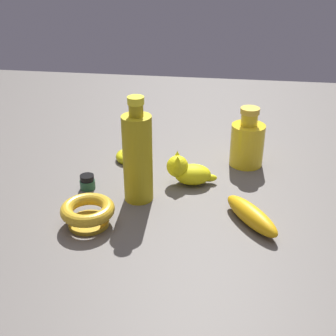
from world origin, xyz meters
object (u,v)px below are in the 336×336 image
bottle_tall (138,157)px  bottle_short (247,142)px  cat_figurine (187,171)px  bangle (131,156)px  bowl (88,212)px  banana (251,215)px  nail_polish_jar (87,182)px

bottle_tall → bottle_short: 0.35m
bottle_short → cat_figurine: bottle_short is taller
bangle → bowl: bearing=-94.3°
bottle_short → bowl: (-0.35, -0.36, -0.03)m
bottle_short → bowl: bottle_short is taller
banana → cat_figurine: 0.23m
cat_figurine → bowl: (-0.20, -0.22, -0.00)m
banana → nail_polish_jar: bearing=40.6°
nail_polish_jar → bowl: size_ratio=0.32×
nail_polish_jar → banana: 0.43m
nail_polish_jar → bangle: size_ratio=0.43×
bottle_short → bowl: size_ratio=1.39×
bottle_tall → bowl: bearing=-124.9°
nail_polish_jar → cat_figurine: 0.26m
cat_figurine → banana: bearing=-45.8°
bowl → bangle: bearing=85.7°
bottle_short → bowl: bearing=-134.8°
bottle_tall → cat_figurine: (0.11, 0.09, -0.08)m
nail_polish_jar → bowl: bowl is taller
banana → bottle_short: bottle_short is taller
bottle_tall → cat_figurine: bearing=39.7°
bottle_short → cat_figurine: 0.21m
banana → bottle_short: size_ratio=1.05×
bottle_tall → banana: 0.30m
bangle → cat_figurine: cat_figurine is taller
bangle → bowl: 0.34m
bangle → bowl: size_ratio=0.74×
bangle → cat_figurine: bearing=-33.4°
nail_polish_jar → bottle_tall: size_ratio=0.15×
cat_figurine → bowl: 0.30m
banana → bangle: (-0.34, 0.28, -0.01)m
nail_polish_jar → cat_figurine: size_ratio=0.29×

